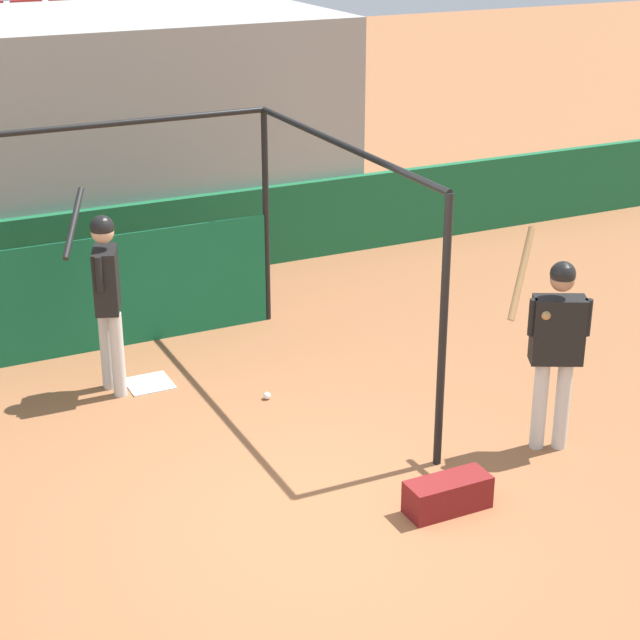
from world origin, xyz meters
name	(u,v)px	position (x,y,z in m)	size (l,w,h in m)	color
ground_plane	(319,517)	(0.00, 0.00, 0.00)	(60.00, 60.00, 0.00)	#935B38
outfield_wall	(113,248)	(0.00, 5.80, 0.52)	(24.00, 0.12, 1.04)	#196038
bleacher_section	(65,132)	(0.00, 7.86, 1.55)	(7.05, 4.00, 3.12)	#9E9E99
batting_cage	(106,272)	(-0.70, 3.43, 1.08)	(4.06, 3.77, 2.46)	black
home_plate	(149,384)	(-0.48, 2.94, 0.01)	(0.44, 0.44, 0.02)	white
player_batter	(106,287)	(-0.83, 2.95, 1.10)	(0.57, 0.89, 1.94)	silver
player_waiting	(556,338)	(2.33, 0.14, 1.06)	(0.78, 0.54, 2.01)	silver
equipment_bag	(448,494)	(0.98, -0.35, 0.14)	(0.70, 0.28, 0.28)	maroon
baseball	(267,396)	(0.46, 2.12, 0.04)	(0.07, 0.07, 0.07)	white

